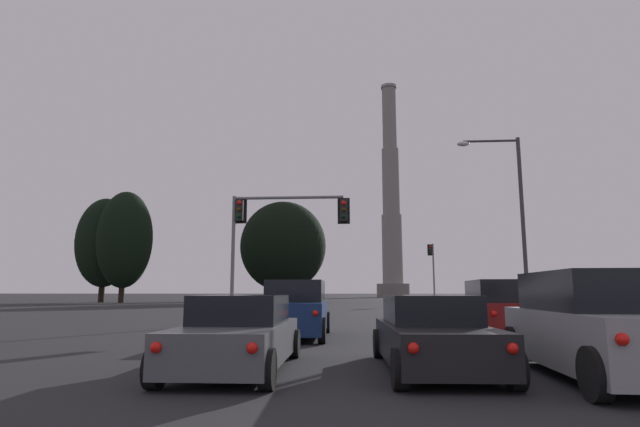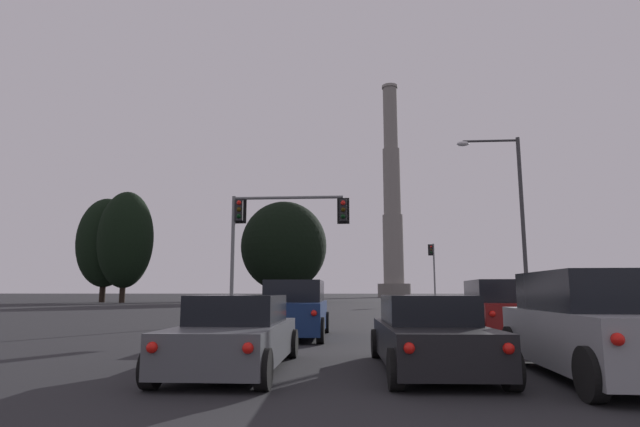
% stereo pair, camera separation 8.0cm
% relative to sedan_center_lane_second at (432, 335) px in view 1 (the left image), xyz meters
% --- Properties ---
extents(sedan_center_lane_second, '(2.16, 4.77, 1.43)m').
position_rel_sedan_center_lane_second_xyz_m(sedan_center_lane_second, '(0.00, 0.00, 0.00)').
color(sedan_center_lane_second, black).
rests_on(sedan_center_lane_second, ground_plane).
extents(suv_right_lane_second, '(2.19, 4.94, 1.86)m').
position_rel_sedan_center_lane_second_xyz_m(suv_right_lane_second, '(2.79, -0.71, 0.23)').
color(suv_right_lane_second, gray).
rests_on(suv_right_lane_second, ground_plane).
extents(suv_right_lane_front, '(2.31, 4.98, 1.86)m').
position_rel_sedan_center_lane_second_xyz_m(suv_right_lane_front, '(3.19, 6.60, 0.23)').
color(suv_right_lane_front, maroon).
rests_on(suv_right_lane_front, ground_plane).
extents(suv_left_lane_front, '(2.21, 4.94, 1.86)m').
position_rel_sedan_center_lane_second_xyz_m(suv_left_lane_front, '(-3.45, 6.70, 0.23)').
color(suv_left_lane_front, navy).
rests_on(suv_left_lane_front, ground_plane).
extents(sedan_left_lane_second, '(2.04, 4.73, 1.43)m').
position_rel_sedan_center_lane_second_xyz_m(sedan_left_lane_second, '(-3.73, -0.21, 0.00)').
color(sedan_left_lane_second, '#4C4F54').
rests_on(sedan_left_lane_second, ground_plane).
extents(traffic_light_overhead_left, '(5.73, 0.50, 6.01)m').
position_rel_sedan_center_lane_second_xyz_m(traffic_light_overhead_left, '(-5.42, 13.18, 3.94)').
color(traffic_light_overhead_left, slate).
rests_on(traffic_light_overhead_left, ground_plane).
extents(traffic_light_far_right, '(0.78, 0.50, 6.71)m').
position_rel_sedan_center_lane_second_xyz_m(traffic_light_far_right, '(6.91, 46.05, 3.71)').
color(traffic_light_far_right, slate).
rests_on(traffic_light_far_right, ground_plane).
extents(street_lamp, '(3.24, 0.36, 9.45)m').
position_rel_sedan_center_lane_second_xyz_m(street_lamp, '(6.59, 15.87, 5.07)').
color(street_lamp, '#38383A').
rests_on(street_lamp, ground_plane).
extents(smokestack, '(8.13, 8.13, 55.19)m').
position_rel_sedan_center_lane_second_xyz_m(smokestack, '(7.55, 116.07, 20.95)').
color(smokestack, slate).
rests_on(smokestack, ground_plane).
extents(treeline_center_right, '(7.21, 6.49, 14.69)m').
position_rel_sedan_center_lane_second_xyz_m(treeline_center_right, '(-32.05, 53.62, 7.60)').
color(treeline_center_right, black).
rests_on(treeline_center_right, ground_plane).
extents(treeline_right_mid, '(7.74, 6.96, 14.21)m').
position_rel_sedan_center_lane_second_xyz_m(treeline_right_mid, '(-35.87, 55.76, 7.43)').
color(treeline_right_mid, black).
rests_on(treeline_right_mid, ground_plane).
extents(treeline_left_mid, '(11.89, 10.70, 13.93)m').
position_rel_sedan_center_lane_second_xyz_m(treeline_left_mid, '(-11.61, 58.58, 7.02)').
color(treeline_left_mid, black).
rests_on(treeline_left_mid, ground_plane).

